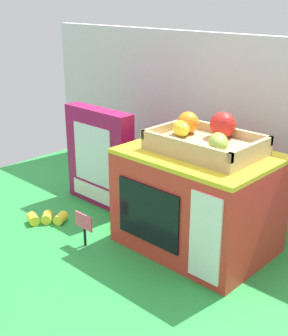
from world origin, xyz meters
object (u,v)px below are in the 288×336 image
Objects in this scene: toy_microwave at (197,200)px; food_groups_crate at (206,140)px; price_sign at (84,225)px; loose_toy_banana at (47,218)px; cookie_set_box at (99,158)px.

food_groups_crate is (0.00, 0.02, 0.17)m from toy_microwave.
toy_microwave is at bearing 44.11° from price_sign.
price_sign reaches higher than loose_toy_banana.
cookie_set_box is 0.31m from price_sign.
cookie_set_box is 2.94× the size of loose_toy_banana.
cookie_set_box is at bearing -177.94° from food_groups_crate.
food_groups_crate reaches higher than cookie_set_box.
food_groups_crate is 0.57m from loose_toy_banana.
cookie_set_box reaches higher than loose_toy_banana.
cookie_set_box is at bearing 129.60° from price_sign.
food_groups_crate is at bearing 77.96° from toy_microwave.
food_groups_crate is at bearing 46.04° from price_sign.
loose_toy_banana is (-0.43, -0.21, -0.13)m from toy_microwave.
toy_microwave is at bearing -102.04° from food_groups_crate.
cookie_set_box is at bearing 179.34° from toy_microwave.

